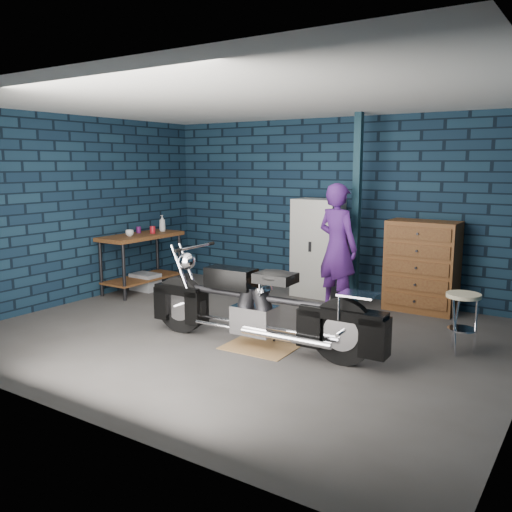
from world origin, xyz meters
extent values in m
plane|color=#464341|center=(0.00, 0.00, 0.00)|extent=(6.00, 6.00, 0.00)
cube|color=black|center=(0.00, 2.50, 1.35)|extent=(6.00, 0.02, 2.70)
cube|color=black|center=(-3.00, 0.00, 1.35)|extent=(0.02, 5.00, 2.70)
cube|color=silver|center=(0.00, 0.00, 2.70)|extent=(6.00, 5.00, 0.02)
cube|color=#112C38|center=(0.55, 1.95, 1.35)|extent=(0.10, 0.10, 2.70)
cube|color=brown|center=(-2.68, 1.00, 0.46)|extent=(0.60, 1.40, 0.91)
cube|color=brown|center=(0.39, -0.28, 0.00)|extent=(0.79, 0.60, 0.01)
imported|color=#4F207A|center=(0.41, 1.66, 0.88)|extent=(0.74, 0.59, 1.76)
cube|color=gray|center=(-2.66, 1.05, 0.14)|extent=(0.44, 0.31, 0.27)
cube|color=beige|center=(-0.18, 2.23, 0.74)|extent=(0.69, 0.50, 1.49)
cube|color=brown|center=(1.41, 2.23, 0.62)|extent=(0.94, 0.52, 1.25)
imported|color=beige|center=(-2.66, 0.75, 0.96)|extent=(0.14, 0.14, 0.10)
cylinder|color=#58165B|center=(-2.83, 1.10, 0.96)|extent=(0.10, 0.10, 0.10)
cylinder|color=#A71620|center=(-2.60, 1.19, 0.97)|extent=(0.10, 0.10, 0.12)
imported|color=gray|center=(-2.66, 1.48, 1.04)|extent=(0.11, 0.11, 0.27)
camera|label=1|loc=(3.50, -5.11, 2.01)|focal=38.00mm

